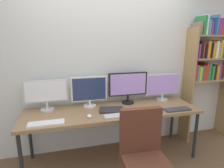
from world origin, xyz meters
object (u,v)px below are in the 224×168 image
Objects in this scene: monitor_far_left at (46,93)px; keyboard_left at (46,123)px; office_chair at (144,167)px; mouse_left_side at (89,116)px; mouse_right_side at (155,109)px; keyboard_center at (118,116)px; desk at (113,113)px; monitor_far_right at (163,86)px; bookshelf at (208,62)px; monitor_center_left at (89,91)px; keyboard_right at (177,109)px; monitor_center_right at (128,86)px; laptop_closed at (111,110)px.

monitor_far_left reaches higher than keyboard_left.
office_chair is 10.31× the size of mouse_left_side.
mouse_right_side is at bearing -14.70° from monitor_far_left.
monitor_far_left reaches higher than keyboard_center.
keyboard_left is 0.50m from mouse_left_side.
monitor_far_right is (0.86, 0.21, 0.28)m from desk.
bookshelf is (1.66, 0.23, 0.63)m from desk.
office_chair is 1.21m from monitor_center_left.
monitor_far_left is 1.77m from keyboard_right.
keyboard_left reaches higher than desk.
monitor_far_right is 0.99m from keyboard_center.
monitor_far_right is (1.72, 0.00, -0.01)m from monitor_far_left.
monitor_center_right is at bearing 30.81° from mouse_left_side.
office_chair reaches higher than keyboard_right.
monitor_center_right reaches higher than monitor_center_left.
monitor_far_left is 0.90m from laptop_closed.
bookshelf reaches higher than laptop_closed.
office_chair is 0.83m from mouse_right_side.
bookshelf is 2.60m from keyboard_left.
monitor_far_right is at bearing 49.16° from mouse_right_side.
monitor_center_left is at bearing -180.00° from monitor_far_right.
laptop_closed is (-0.87, 0.20, 0.00)m from keyboard_right.
keyboard_left is 0.84m from laptop_closed.
keyboard_right is (1.13, -0.44, -0.22)m from monitor_center_left.
mouse_left_side is at bearing -144.96° from laptop_closed.
monitor_center_left is at bearing 38.65° from keyboard_left.
bookshelf is at bearing 11.15° from mouse_left_side.
bookshelf reaches higher than keyboard_center.
monitor_far_left reaches higher than office_chair.
keyboard_right is at bearing -150.64° from bookshelf.
keyboard_left is (-0.96, 0.54, 0.35)m from office_chair.
keyboard_center is 1.08× the size of laptop_closed.
monitor_far_left reaches higher than keyboard_right.
bookshelf is 5.11× the size of keyboard_left.
monitor_center_left is at bearing 0.00° from monitor_far_left.
bookshelf reaches higher than monitor_center_left.
keyboard_left and keyboard_right have the same top height.
keyboard_left is 1.68m from keyboard_right.
monitor_center_left is 0.44m from mouse_left_side.
desk is 0.87m from keyboard_left.
monitor_far_left reaches higher than mouse_right_side.
monitor_center_left is at bearing 158.57° from keyboard_right.
bookshelf is 1.98m from monitor_center_left.
monitor_far_right is at bearing 26.98° from laptop_closed.
monitor_far_left is 1.15m from monitor_center_right.
office_chair is at bearing -77.60° from keyboard_center.
laptop_closed reaches higher than keyboard_left.
office_chair is (0.12, -0.77, -0.29)m from desk.
monitor_center_right is (-1.37, -0.02, -0.31)m from bookshelf.
keyboard_center is (0.86, -0.44, -0.23)m from monitor_far_left.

